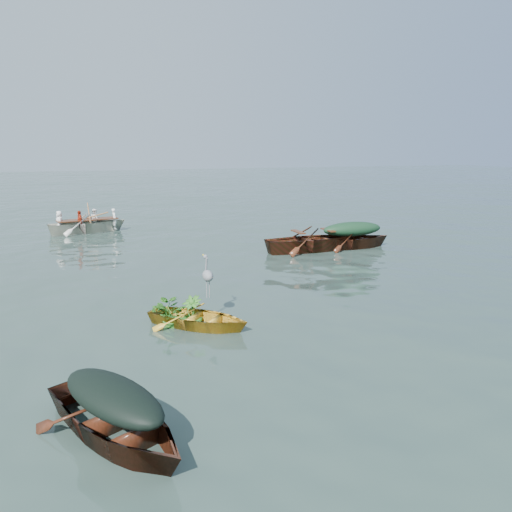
{
  "coord_description": "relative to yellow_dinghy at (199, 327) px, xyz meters",
  "views": [
    {
      "loc": [
        -5.44,
        -11.48,
        3.6
      ],
      "look_at": [
        -0.47,
        1.73,
        0.5
      ],
      "focal_mm": 35.0,
      "sensor_mm": 36.0,
      "label": 1
    }
  ],
  "objects": [
    {
      "name": "ground",
      "position": [
        3.15,
        2.04,
        0.0
      ],
      "size": [
        140.0,
        140.0,
        0.0
      ],
      "primitive_type": "plane",
      "color": "#31443D",
      "rests_on": "ground"
    },
    {
      "name": "yellow_dinghy",
      "position": [
        0.0,
        0.0,
        0.0
      ],
      "size": [
        2.78,
        2.68,
        0.7
      ],
      "primitive_type": "imported",
      "rotation": [
        0.0,
        0.0,
        0.83
      ],
      "color": "yellow",
      "rests_on": "ground"
    },
    {
      "name": "dark_covered_boat",
      "position": [
        -1.96,
        -3.53,
        0.0
      ],
      "size": [
        2.69,
        3.67,
        0.85
      ],
      "primitive_type": "imported",
      "rotation": [
        0.0,
        0.0,
        0.46
      ],
      "color": "#4B1D11",
      "rests_on": "ground"
    },
    {
      "name": "green_tarp_boat",
      "position": [
        7.19,
        5.94,
        0.0
      ],
      "size": [
        4.18,
        1.41,
        0.95
      ],
      "primitive_type": "imported",
      "rotation": [
        0.0,
        0.0,
        1.54
      ],
      "color": "#512513",
      "rests_on": "ground"
    },
    {
      "name": "open_wooden_boat",
      "position": [
        5.65,
        5.98,
        0.0
      ],
      "size": [
        4.83,
        1.54,
        1.15
      ],
      "primitive_type": "imported",
      "rotation": [
        0.0,
        0.0,
        1.56
      ],
      "color": "maroon",
      "rests_on": "ground"
    },
    {
      "name": "rowed_boat",
      "position": [
        -1.6,
        12.78,
        0.0
      ],
      "size": [
        4.65,
        2.07,
        1.08
      ],
      "primitive_type": "imported",
      "rotation": [
        0.0,
        0.0,
        1.74
      ],
      "color": "white",
      "rests_on": "ground"
    },
    {
      "name": "dark_tarp_cover",
      "position": [
        -1.96,
        -3.53,
        0.62
      ],
      "size": [
        1.48,
        2.02,
        0.4
      ],
      "primitive_type": "ellipsoid",
      "rotation": [
        0.0,
        0.0,
        0.46
      ],
      "color": "black",
      "rests_on": "dark_covered_boat"
    },
    {
      "name": "green_tarp_cover",
      "position": [
        7.19,
        5.94,
        0.74
      ],
      "size": [
        2.3,
        0.78,
        0.52
      ],
      "primitive_type": "ellipsoid",
      "rotation": [
        0.0,
        0.0,
        1.54
      ],
      "color": "#153422",
      "rests_on": "green_tarp_boat"
    },
    {
      "name": "thwart_benches",
      "position": [
        5.65,
        5.98,
        0.6
      ],
      "size": [
        2.42,
        0.92,
        0.04
      ],
      "primitive_type": null,
      "rotation": [
        0.0,
        0.0,
        1.56
      ],
      "color": "#4C2411",
      "rests_on": "open_wooden_boat"
    },
    {
      "name": "heron",
      "position": [
        0.33,
        0.44,
        0.81
      ],
      "size": [
        0.48,
        0.48,
        0.92
      ],
      "primitive_type": null,
      "rotation": [
        0.0,
        0.0,
        0.83
      ],
      "color": "gray",
      "rests_on": "yellow_dinghy"
    },
    {
      "name": "dinghy_weeds",
      "position": [
        -0.39,
        0.39,
        0.65
      ],
      "size": [
        1.14,
        1.12,
        0.6
      ],
      "primitive_type": "imported",
      "rotation": [
        0.0,
        0.0,
        0.83
      ],
      "color": "#1A651B",
      "rests_on": "yellow_dinghy"
    },
    {
      "name": "rowers",
      "position": [
        -1.6,
        12.78,
        0.92
      ],
      "size": [
        3.3,
        1.71,
        0.76
      ],
      "primitive_type": "imported",
      "rotation": [
        0.0,
        0.0,
        1.74
      ],
      "color": "white",
      "rests_on": "rowed_boat"
    },
    {
      "name": "oars",
      "position": [
        -1.6,
        12.78,
        0.57
      ],
      "size": [
        1.02,
        2.66,
        0.06
      ],
      "primitive_type": null,
      "rotation": [
        0.0,
        0.0,
        1.74
      ],
      "color": "#A36B3D",
      "rests_on": "rowed_boat"
    }
  ]
}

